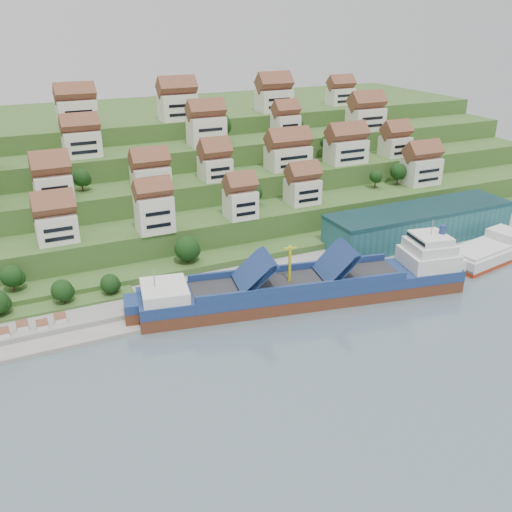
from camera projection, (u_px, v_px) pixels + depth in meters
ground at (295, 303)px, 140.96m from camera, size 300.00×300.00×0.00m
quay at (331, 263)px, 160.80m from camera, size 180.00×14.00×2.20m
pebble_beach at (43, 330)px, 128.05m from camera, size 45.00×20.00×1.00m
hillside at (168, 166)px, 222.73m from camera, size 260.00×128.00×31.00m
hillside_village at (208, 150)px, 183.56m from camera, size 155.14×64.62×28.91m
hillside_trees at (191, 191)px, 168.60m from camera, size 140.46×62.68×31.71m
warehouse at (419, 224)px, 172.56m from camera, size 60.00×15.00×10.00m
flagpole at (337, 251)px, 153.62m from camera, size 1.28×0.16×8.00m
beach_huts at (33, 329)px, 125.59m from camera, size 14.40×3.70×2.20m
cargo_ship at (314, 287)px, 141.49m from camera, size 82.41×27.14×18.11m
second_ship at (490, 252)px, 164.60m from camera, size 30.35×15.71×8.38m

